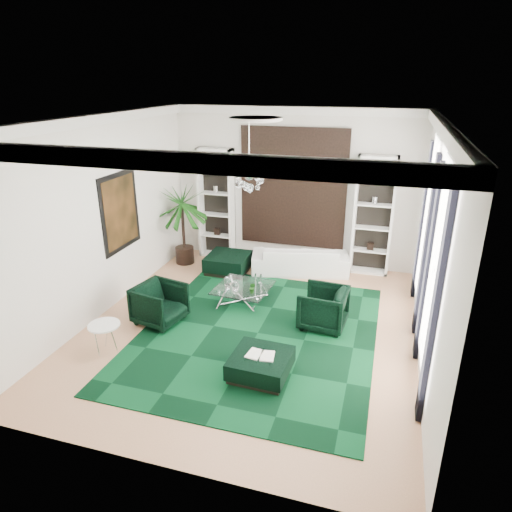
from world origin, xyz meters
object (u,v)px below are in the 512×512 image
(armchair_right, at_px, (323,308))
(side_table, at_px, (106,338))
(ottoman_front, at_px, (261,365))
(palm, at_px, (182,215))
(coffee_table, at_px, (243,295))
(ottoman_side, at_px, (228,263))
(sofa, at_px, (300,259))
(armchair_left, at_px, (160,304))

(armchair_right, distance_m, side_table, 3.92)
(ottoman_front, relative_size, palm, 0.36)
(coffee_table, relative_size, ottoman_side, 1.11)
(ottoman_side, height_order, side_table, side_table)
(ottoman_side, relative_size, palm, 0.39)
(sofa, distance_m, palm, 3.07)
(coffee_table, bearing_deg, armchair_left, -136.85)
(sofa, relative_size, ottoman_front, 2.54)
(armchair_left, bearing_deg, ottoman_side, 2.94)
(armchair_right, xyz_separation_m, coffee_table, (-1.73, 0.47, -0.20))
(palm, bearing_deg, ottoman_side, -10.33)
(armchair_left, height_order, ottoman_front, armchair_left)
(sofa, relative_size, coffee_table, 2.12)
(ottoman_front, bearing_deg, armchair_left, 155.15)
(coffee_table, relative_size, side_table, 2.02)
(coffee_table, height_order, side_table, side_table)
(side_table, bearing_deg, armchair_left, 71.00)
(ottoman_side, distance_m, ottoman_front, 4.20)
(armchair_right, xyz_separation_m, palm, (-3.85, 2.18, 0.87))
(sofa, distance_m, ottoman_side, 1.73)
(armchair_right, bearing_deg, sofa, -154.68)
(ottoman_front, bearing_deg, ottoman_side, 116.87)
(sofa, bearing_deg, ottoman_front, 79.96)
(armchair_left, bearing_deg, ottoman_front, -103.08)
(armchair_left, distance_m, ottoman_side, 2.71)
(sofa, bearing_deg, ottoman_side, 2.71)
(ottoman_front, bearing_deg, armchair_right, 68.84)
(ottoman_front, height_order, side_table, side_table)
(armchair_right, height_order, ottoman_front, armchair_right)
(ottoman_side, bearing_deg, coffee_table, -59.64)
(sofa, height_order, palm, palm)
(ottoman_front, height_order, palm, palm)
(armchair_right, bearing_deg, ottoman_side, -122.61)
(side_table, bearing_deg, ottoman_front, 2.43)
(ottoman_front, relative_size, side_table, 1.69)
(armchair_right, bearing_deg, coffee_table, -100.99)
(armchair_left, xyz_separation_m, palm, (-0.84, 2.91, 0.87))
(armchair_left, bearing_deg, palm, 27.85)
(armchair_right, xyz_separation_m, ottoman_side, (-2.60, 1.95, -0.17))
(coffee_table, bearing_deg, side_table, -125.27)
(armchair_left, height_order, armchair_right, armchair_right)
(armchair_right, height_order, palm, palm)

